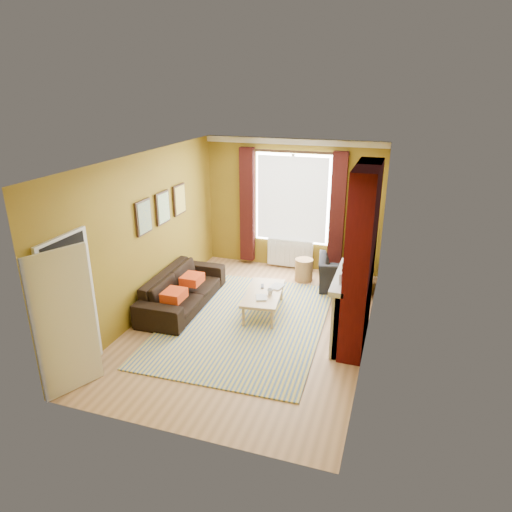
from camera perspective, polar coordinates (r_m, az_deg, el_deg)
name	(u,v)px	position (r m, az deg, el deg)	size (l,w,h in m)	color
ground	(251,324)	(7.88, -0.57, -8.46)	(5.50, 5.50, 0.00)	#9A6E46
room_walls	(294,246)	(7.38, 4.76, 1.21)	(3.82, 5.54, 2.83)	olive
striped_rug	(244,322)	(7.90, -1.50, -8.28)	(2.75, 3.74, 0.02)	#385C9A
sofa	(183,289)	(8.46, -9.14, -4.13)	(2.19, 0.86, 0.64)	black
armchair	(345,274)	(9.13, 11.02, -2.27)	(1.03, 0.90, 0.67)	black
coffee_table	(264,294)	(8.07, 0.95, -4.81)	(0.75, 1.29, 0.41)	tan
wicker_stool	(304,270)	(9.49, 6.00, -1.73)	(0.45, 0.45, 0.46)	#9F7344
floor_lamp	(363,223)	(9.04, 13.24, 3.99)	(0.25, 0.25, 1.67)	black
book_a	(256,298)	(7.82, 0.00, -5.22)	(0.18, 0.24, 0.02)	#999999
book_b	(272,285)	(8.28, 1.98, -3.68)	(0.21, 0.28, 0.02)	#999999
mug	(270,292)	(7.94, 1.78, -4.50)	(0.11, 0.11, 0.10)	#999999
tv_remote	(262,286)	(8.25, 0.81, -3.78)	(0.10, 0.17, 0.02)	#29292C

